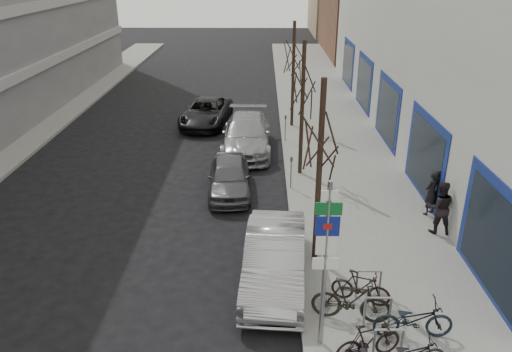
{
  "coord_description": "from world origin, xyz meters",
  "views": [
    {
      "loc": [
        1.06,
        -9.01,
        8.19
      ],
      "look_at": [
        0.86,
        5.33,
        2.0
      ],
      "focal_mm": 35.0,
      "sensor_mm": 36.0,
      "label": 1
    }
  ],
  "objects_px": {
    "bike_mid_curb": "(414,316)",
    "parked_car_front": "(275,259)",
    "meter_mid": "(291,169)",
    "bike_mid_inner": "(351,300)",
    "highway_sign_pole": "(326,257)",
    "meter_front": "(301,245)",
    "bike_near_right": "(369,341)",
    "bike_far_curb": "(410,352)",
    "parked_car_mid": "(229,177)",
    "tree_far": "(294,50)",
    "pedestrian_near": "(431,193)",
    "bike_far_inner": "(361,287)",
    "tree_mid": "(303,77)",
    "parked_car_back": "(247,134)",
    "meter_back": "(285,125)",
    "bike_rack": "(378,308)",
    "tree_near": "(321,130)",
    "pedestrian_far": "(440,207)",
    "lane_car": "(206,112)"
  },
  "relations": [
    {
      "from": "tree_mid",
      "to": "meter_mid",
      "type": "xyz_separation_m",
      "value": [
        -0.45,
        -1.5,
        -3.19
      ]
    },
    {
      "from": "meter_mid",
      "to": "bike_mid_inner",
      "type": "xyz_separation_m",
      "value": [
        1.05,
        -7.71,
        -0.18
      ]
    },
    {
      "from": "meter_front",
      "to": "meter_mid",
      "type": "relative_size",
      "value": 1.0
    },
    {
      "from": "bike_far_inner",
      "to": "tree_near",
      "type": "bearing_deg",
      "value": 45.42
    },
    {
      "from": "bike_mid_curb",
      "to": "pedestrian_near",
      "type": "distance_m",
      "value": 6.57
    },
    {
      "from": "bike_mid_inner",
      "to": "tree_near",
      "type": "bearing_deg",
      "value": 23.38
    },
    {
      "from": "parked_car_front",
      "to": "meter_back",
      "type": "bearing_deg",
      "value": 89.92
    },
    {
      "from": "tree_mid",
      "to": "pedestrian_far",
      "type": "xyz_separation_m",
      "value": [
        4.08,
        -4.85,
        -3.06
      ]
    },
    {
      "from": "meter_mid",
      "to": "parked_car_back",
      "type": "bearing_deg",
      "value": 112.15
    },
    {
      "from": "tree_near",
      "to": "tree_mid",
      "type": "xyz_separation_m",
      "value": [
        0.0,
        6.5,
        0.0
      ]
    },
    {
      "from": "bike_mid_curb",
      "to": "bike_far_curb",
      "type": "relative_size",
      "value": 1.17
    },
    {
      "from": "tree_near",
      "to": "lane_car",
      "type": "relative_size",
      "value": 1.13
    },
    {
      "from": "parked_car_front",
      "to": "pedestrian_far",
      "type": "relative_size",
      "value": 2.56
    },
    {
      "from": "bike_mid_curb",
      "to": "parked_car_front",
      "type": "relative_size",
      "value": 0.4
    },
    {
      "from": "highway_sign_pole",
      "to": "bike_mid_inner",
      "type": "xyz_separation_m",
      "value": [
        0.8,
        0.8,
        -1.72
      ]
    },
    {
      "from": "meter_front",
      "to": "bike_far_inner",
      "type": "height_order",
      "value": "meter_front"
    },
    {
      "from": "bike_near_right",
      "to": "bike_far_curb",
      "type": "relative_size",
      "value": 1.01
    },
    {
      "from": "bike_far_inner",
      "to": "parked_car_back",
      "type": "height_order",
      "value": "parked_car_back"
    },
    {
      "from": "bike_near_right",
      "to": "parked_car_back",
      "type": "height_order",
      "value": "parked_car_back"
    },
    {
      "from": "meter_mid",
      "to": "bike_mid_inner",
      "type": "bearing_deg",
      "value": -82.22
    },
    {
      "from": "parked_car_front",
      "to": "tree_mid",
      "type": "bearing_deg",
      "value": 84.54
    },
    {
      "from": "meter_front",
      "to": "bike_near_right",
      "type": "height_order",
      "value": "meter_front"
    },
    {
      "from": "meter_mid",
      "to": "parked_car_front",
      "type": "bearing_deg",
      "value": -97.16
    },
    {
      "from": "bike_mid_curb",
      "to": "parked_car_mid",
      "type": "bearing_deg",
      "value": 29.77
    },
    {
      "from": "tree_mid",
      "to": "meter_front",
      "type": "relative_size",
      "value": 4.33
    },
    {
      "from": "highway_sign_pole",
      "to": "tree_near",
      "type": "bearing_deg",
      "value": 86.74
    },
    {
      "from": "bike_near_right",
      "to": "parked_car_front",
      "type": "height_order",
      "value": "parked_car_front"
    },
    {
      "from": "highway_sign_pole",
      "to": "meter_back",
      "type": "bearing_deg",
      "value": 91.02
    },
    {
      "from": "bike_rack",
      "to": "bike_near_right",
      "type": "bearing_deg",
      "value": -111.06
    },
    {
      "from": "meter_back",
      "to": "pedestrian_far",
      "type": "bearing_deg",
      "value": -62.9
    },
    {
      "from": "bike_rack",
      "to": "tree_near",
      "type": "relative_size",
      "value": 0.41
    },
    {
      "from": "highway_sign_pole",
      "to": "bike_far_curb",
      "type": "bearing_deg",
      "value": -23.81
    },
    {
      "from": "tree_far",
      "to": "meter_front",
      "type": "bearing_deg",
      "value": -91.91
    },
    {
      "from": "meter_back",
      "to": "bike_far_inner",
      "type": "relative_size",
      "value": 0.83
    },
    {
      "from": "bike_mid_curb",
      "to": "bike_far_inner",
      "type": "distance_m",
      "value": 1.59
    },
    {
      "from": "meter_front",
      "to": "bike_far_curb",
      "type": "distance_m",
      "value": 4.33
    },
    {
      "from": "bike_far_inner",
      "to": "meter_back",
      "type": "bearing_deg",
      "value": 26.18
    },
    {
      "from": "highway_sign_pole",
      "to": "bike_mid_curb",
      "type": "height_order",
      "value": "highway_sign_pole"
    },
    {
      "from": "bike_rack",
      "to": "bike_far_curb",
      "type": "xyz_separation_m",
      "value": [
        0.39,
        -1.4,
        -0.03
      ]
    },
    {
      "from": "bike_rack",
      "to": "parked_car_back",
      "type": "xyz_separation_m",
      "value": [
        -3.48,
        12.41,
        0.13
      ]
    },
    {
      "from": "bike_mid_curb",
      "to": "parked_car_mid",
      "type": "distance_m",
      "value": 9.39
    },
    {
      "from": "tree_near",
      "to": "bike_mid_inner",
      "type": "xyz_separation_m",
      "value": [
        0.6,
        -2.71,
        -3.37
      ]
    },
    {
      "from": "bike_near_right",
      "to": "bike_far_inner",
      "type": "distance_m",
      "value": 1.99
    },
    {
      "from": "meter_front",
      "to": "pedestrian_near",
      "type": "relative_size",
      "value": 0.78
    },
    {
      "from": "bike_far_curb",
      "to": "parked_car_mid",
      "type": "distance_m",
      "value": 10.14
    },
    {
      "from": "bike_rack",
      "to": "parked_car_back",
      "type": "relative_size",
      "value": 0.42
    },
    {
      "from": "highway_sign_pole",
      "to": "tree_far",
      "type": "height_order",
      "value": "tree_far"
    },
    {
      "from": "bike_mid_inner",
      "to": "highway_sign_pole",
      "type": "bearing_deg",
      "value": 145.89
    },
    {
      "from": "bike_mid_curb",
      "to": "parked_car_front",
      "type": "bearing_deg",
      "value": 53.29
    },
    {
      "from": "parked_car_mid",
      "to": "parked_car_back",
      "type": "height_order",
      "value": "parked_car_back"
    }
  ]
}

